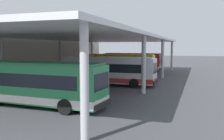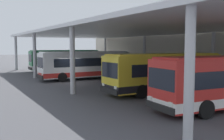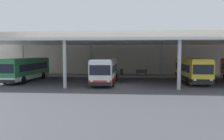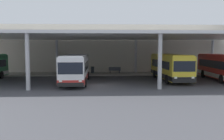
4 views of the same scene
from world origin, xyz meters
The scene contains 9 objects.
ground_plane centered at (0.00, 0.00, 0.00)m, with size 200.00×200.00×0.00m, color #47474C.
platform_kerb centered at (0.00, 11.75, 0.09)m, with size 42.00×4.50×0.18m, color gray.
station_building_facade centered at (0.00, 15.00, 3.87)m, with size 48.00×1.60×7.74m, color beige.
canopy_shelter centered at (0.00, 5.50, 5.31)m, with size 40.00×17.00×5.55m.
bus_second_bay centered at (-2.24, 2.31, 1.66)m, with size 2.77×10.54×3.17m.
bus_middle_bay centered at (9.09, 4.38, 1.66)m, with size 2.78×10.55×3.17m.
bus_far_bay centered at (15.42, 4.16, 1.66)m, with size 3.23×10.68×3.17m.
bench_waiting centered at (2.73, 11.82, 0.66)m, with size 1.80×0.45×0.92m.
trash_bin centered at (-0.62, 11.98, 0.68)m, with size 0.52×0.52×0.98m.
Camera 4 is at (0.51, -26.00, 3.81)m, focal length 40.36 mm.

